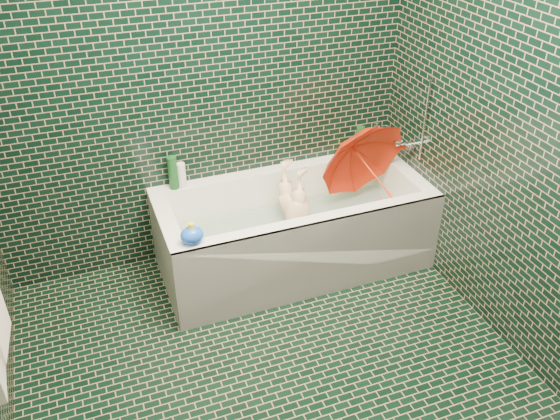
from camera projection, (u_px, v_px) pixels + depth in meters
name	position (u px, v px, depth m)	size (l,w,h in m)	color
floor	(286.00, 397.00, 3.02)	(2.80, 2.80, 0.00)	black
wall_back	(200.00, 72.00, 3.45)	(2.80, 2.80, 0.00)	black
wall_right	(549.00, 135.00, 2.74)	(2.80, 2.80, 0.00)	black
bathtub	(294.00, 238.00, 3.84)	(1.70, 0.75, 0.55)	white
bath_mat	(293.00, 244.00, 3.88)	(1.35, 0.47, 0.01)	green
water	(293.00, 225.00, 3.80)	(1.48, 0.53, 0.00)	silver
faucet	(413.00, 140.00, 3.78)	(0.18, 0.19, 0.55)	silver
child	(295.00, 219.00, 3.85)	(0.29, 0.19, 0.79)	beige
umbrella	(371.00, 171.00, 3.73)	(0.58, 0.58, 0.51)	red
soap_bottle_a	(383.00, 150.00, 4.16)	(0.09, 0.09, 0.22)	white
soap_bottle_b	(385.00, 151.00, 4.13)	(0.09, 0.09, 0.20)	#562078
soap_bottle_c	(379.00, 152.00, 4.13)	(0.13, 0.13, 0.16)	#14461B
bottle_right_tall	(360.00, 141.00, 4.03)	(0.06, 0.06, 0.21)	#14461B
bottle_right_pump	(377.00, 137.00, 4.11)	(0.05, 0.05, 0.19)	silver
bottle_left_tall	(173.00, 173.00, 3.65)	(0.06, 0.06, 0.22)	#14461B
bottle_left_short	(182.00, 175.00, 3.67)	(0.05, 0.05, 0.17)	white
rubber_duck	(344.00, 150.00, 4.06)	(0.11, 0.08, 0.09)	yellow
bath_toy	(192.00, 235.00, 3.18)	(0.14, 0.12, 0.13)	blue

